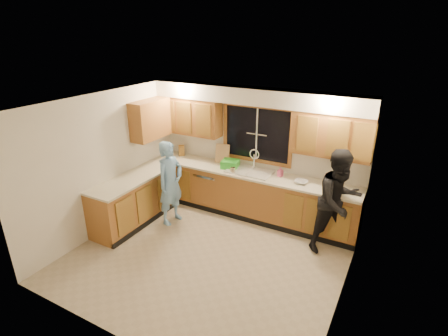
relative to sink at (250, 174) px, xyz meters
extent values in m
plane|color=#B7A78D|center=(0.00, -1.60, -0.86)|extent=(4.20, 4.20, 0.00)
plane|color=white|center=(0.00, -1.60, 1.64)|extent=(4.20, 4.20, 0.00)
plane|color=white|center=(0.00, 0.30, 0.39)|extent=(4.20, 0.00, 4.20)
plane|color=white|center=(-2.10, -1.60, 0.39)|extent=(0.00, 3.80, 3.80)
plane|color=white|center=(2.10, -1.60, 0.39)|extent=(0.00, 3.80, 3.80)
cube|color=#A56830|center=(0.00, 0.00, -0.42)|extent=(4.20, 0.60, 0.88)
cube|color=#A56830|center=(-1.80, -1.25, -0.42)|extent=(0.60, 1.90, 0.88)
cube|color=beige|center=(0.00, -0.02, 0.04)|extent=(4.20, 0.63, 0.04)
cube|color=beige|center=(-1.79, -1.25, 0.04)|extent=(0.63, 1.90, 0.04)
cube|color=#A56830|center=(-1.43, 0.13, 0.96)|extent=(1.35, 0.33, 0.75)
cube|color=#A56830|center=(1.43, 0.13, 0.96)|extent=(1.35, 0.33, 0.75)
cube|color=#A56830|center=(-1.94, -0.48, 0.96)|extent=(0.33, 0.90, 0.75)
cube|color=silver|center=(0.00, 0.12, 1.49)|extent=(4.20, 0.35, 0.30)
cube|color=black|center=(0.00, 0.29, 0.74)|extent=(1.30, 0.01, 1.00)
cube|color=#A56830|center=(0.00, 0.28, 1.27)|extent=(1.44, 0.03, 0.07)
cube|color=#A56830|center=(0.00, 0.28, 0.20)|extent=(1.44, 0.03, 0.07)
cube|color=#A56830|center=(-0.69, 0.28, 0.74)|extent=(0.07, 0.03, 1.00)
cube|color=#A56830|center=(0.69, 0.28, 0.74)|extent=(0.07, 0.03, 1.00)
cube|color=silver|center=(0.00, 0.00, 0.07)|extent=(0.86, 0.52, 0.03)
cube|color=silver|center=(-0.21, 0.00, -0.02)|extent=(0.38, 0.42, 0.18)
cube|color=silver|center=(0.21, 0.00, -0.02)|extent=(0.38, 0.42, 0.18)
cylinder|color=silver|center=(0.00, 0.20, 0.22)|extent=(0.04, 0.04, 0.28)
torus|color=silver|center=(0.00, 0.20, 0.36)|extent=(0.21, 0.03, 0.21)
cube|color=white|center=(-0.85, -0.01, -0.45)|extent=(0.60, 0.56, 0.82)
cube|color=white|center=(-1.80, -1.82, -0.41)|extent=(0.58, 0.75, 0.90)
imported|color=#74A8DC|center=(-1.18, -0.94, -0.06)|extent=(0.45, 0.63, 1.61)
imported|color=black|center=(1.75, -0.37, 0.02)|extent=(1.06, 1.09, 1.76)
cube|color=olive|center=(-1.69, 0.15, 0.17)|extent=(0.16, 0.16, 0.22)
cube|color=tan|center=(-0.70, 0.19, 0.25)|extent=(0.31, 0.15, 0.39)
cube|color=green|center=(-0.43, 0.02, 0.13)|extent=(0.37, 0.36, 0.15)
imported|color=#D35082|center=(0.59, 0.07, 0.15)|extent=(0.11, 0.11, 0.19)
imported|color=silver|center=(1.03, -0.05, 0.08)|extent=(0.24, 0.24, 0.06)
cylinder|color=beige|center=(-0.28, -0.21, 0.11)|extent=(0.07, 0.07, 0.11)
cylinder|color=beige|center=(-0.24, -0.23, 0.12)|extent=(0.07, 0.07, 0.12)
camera|label=1|loc=(2.53, -5.67, 2.62)|focal=28.00mm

